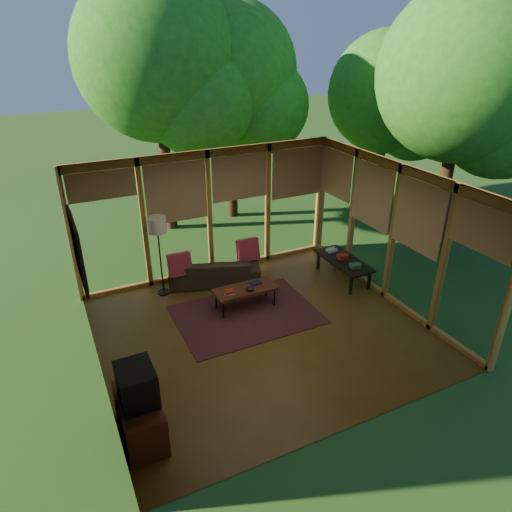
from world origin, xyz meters
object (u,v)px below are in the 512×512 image
floor_lamp (157,229)px  coffee_table (245,290)px  sofa (215,271)px  media_cabinet (140,418)px  side_console (344,261)px  television (137,385)px

floor_lamp → coffee_table: 2.03m
sofa → media_cabinet: media_cabinet is taller
sofa → media_cabinet: size_ratio=1.88×
media_cabinet → coffee_table: bearing=41.4°
floor_lamp → coffee_table: (1.28, -1.21, -1.01)m
media_cabinet → side_console: (4.87, 2.36, 0.11)m
sofa → floor_lamp: bearing=16.7°
media_cabinet → side_console: 5.41m
television → floor_lamp: size_ratio=0.33×
sofa → media_cabinet: 4.14m
sofa → side_console: 2.73m
floor_lamp → side_console: 3.91m
side_console → sofa: bearing=157.5°
media_cabinet → television: bearing=0.0°
sofa → side_console: bearing=175.9°
sofa → television: 4.17m
floor_lamp → media_cabinet: bearing=-109.9°
sofa → floor_lamp: floor_lamp is taller
side_console → television: bearing=-154.1°
television → media_cabinet: bearing=180.0°
coffee_table → side_console: bearing=3.3°
television → sofa: bearing=55.6°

